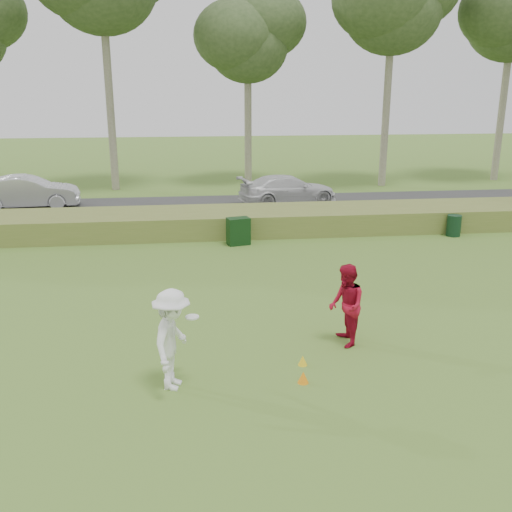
{
  "coord_description": "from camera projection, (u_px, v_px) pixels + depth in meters",
  "views": [
    {
      "loc": [
        -1.82,
        -11.01,
        5.79
      ],
      "look_at": [
        0.0,
        4.0,
        1.3
      ],
      "focal_mm": 40.0,
      "sensor_mm": 36.0,
      "label": 1
    }
  ],
  "objects": [
    {
      "name": "player_white",
      "position": [
        172.0,
        340.0,
        11.18
      ],
      "size": [
        1.1,
        1.49,
        2.06
      ],
      "rotation": [
        0.0,
        0.0,
        1.29
      ],
      "color": "white",
      "rests_on": "ground"
    },
    {
      "name": "ground",
      "position": [
        278.0,
        366.0,
        12.34
      ],
      "size": [
        120.0,
        120.0,
        0.0
      ],
      "primitive_type": "plane",
      "color": "#456F25",
      "rests_on": "ground"
    },
    {
      "name": "reed_strip",
      "position": [
        233.0,
        221.0,
        23.63
      ],
      "size": [
        80.0,
        3.0,
        0.9
      ],
      "primitive_type": "cube",
      "color": "#5C6D2B",
      "rests_on": "ground"
    },
    {
      "name": "car_mid",
      "position": [
        28.0,
        192.0,
        27.83
      ],
      "size": [
        5.02,
        2.26,
        1.6
      ],
      "primitive_type": "imported",
      "rotation": [
        0.0,
        0.0,
        1.69
      ],
      "color": "silver",
      "rests_on": "park_road"
    },
    {
      "name": "tree_4",
      "position": [
        248.0,
        37.0,
        33.43
      ],
      "size": [
        6.24,
        6.24,
        11.5
      ],
      "color": "gray",
      "rests_on": "ground"
    },
    {
      "name": "park_road",
      "position": [
        225.0,
        207.0,
        28.5
      ],
      "size": [
        80.0,
        6.0,
        0.06
      ],
      "primitive_type": "cube",
      "color": "#2D2D2D",
      "rests_on": "ground"
    },
    {
      "name": "utility_cabinet",
      "position": [
        238.0,
        231.0,
        21.69
      ],
      "size": [
        0.93,
        0.7,
        1.04
      ],
      "primitive_type": "cube",
      "rotation": [
        0.0,
        0.0,
        0.23
      ],
      "color": "black",
      "rests_on": "ground"
    },
    {
      "name": "cone_orange",
      "position": [
        303.0,
        377.0,
        11.59
      ],
      "size": [
        0.23,
        0.23,
        0.25
      ],
      "primitive_type": "cone",
      "color": "orange",
      "rests_on": "ground"
    },
    {
      "name": "trash_bin",
      "position": [
        454.0,
        226.0,
        22.97
      ],
      "size": [
        0.61,
        0.61,
        0.85
      ],
      "primitive_type": "cylinder",
      "rotation": [
        0.0,
        0.0,
        -0.08
      ],
      "color": "black",
      "rests_on": "ground"
    },
    {
      "name": "car_right",
      "position": [
        288.0,
        190.0,
        28.94
      ],
      "size": [
        5.3,
        2.97,
        1.45
      ],
      "primitive_type": "imported",
      "rotation": [
        0.0,
        0.0,
        1.77
      ],
      "color": "silver",
      "rests_on": "park_road"
    },
    {
      "name": "cone_yellow",
      "position": [
        303.0,
        360.0,
        12.33
      ],
      "size": [
        0.2,
        0.2,
        0.22
      ],
      "primitive_type": "cone",
      "color": "yellow",
      "rests_on": "ground"
    },
    {
      "name": "player_red",
      "position": [
        346.0,
        305.0,
        13.11
      ],
      "size": [
        0.74,
        0.94,
        1.93
      ],
      "primitive_type": "imported",
      "rotation": [
        0.0,
        0.0,
        -1.58
      ],
      "color": "#A30D26",
      "rests_on": "ground"
    },
    {
      "name": "tree_5",
      "position": [
        393.0,
        0.0,
        31.92
      ],
      "size": [
        7.28,
        7.28,
        14.0
      ],
      "color": "gray",
      "rests_on": "ground"
    }
  ]
}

